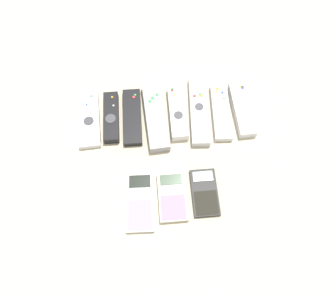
{
  "coord_description": "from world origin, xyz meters",
  "views": [
    {
      "loc": [
        -0.03,
        -0.34,
        0.8
      ],
      "look_at": [
        0.0,
        0.03,
        0.01
      ],
      "focal_mm": 35.0,
      "sensor_mm": 36.0,
      "label": 1
    }
  ],
  "objects": [
    {
      "name": "ground_plane",
      "position": [
        0.0,
        0.0,
        0.0
      ],
      "size": [
        3.0,
        3.0,
        0.0
      ],
      "primitive_type": "plane",
      "color": "#B2A88E"
    },
    {
      "name": "remote_2",
      "position": [
        -0.09,
        0.14,
        0.01
      ],
      "size": [
        0.05,
        0.17,
        0.02
      ],
      "rotation": [
        0.0,
        0.0,
        -0.01
      ],
      "color": "black",
      "rests_on": "ground_plane"
    },
    {
      "name": "remote_7",
      "position": [
        0.22,
        0.13,
        0.01
      ],
      "size": [
        0.05,
        0.17,
        0.03
      ],
      "rotation": [
        0.0,
        0.0,
        0.03
      ],
      "color": "silver",
      "rests_on": "ground_plane"
    },
    {
      "name": "calculator_2",
      "position": [
        0.08,
        -0.1,
        0.01
      ],
      "size": [
        0.07,
        0.12,
        0.01
      ],
      "rotation": [
        0.0,
        0.0,
        0.0
      ],
      "color": "black",
      "rests_on": "ground_plane"
    },
    {
      "name": "calculator_0",
      "position": [
        -0.08,
        -0.11,
        0.01
      ],
      "size": [
        0.07,
        0.15,
        0.01
      ],
      "rotation": [
        0.0,
        0.0,
        -0.04
      ],
      "color": "silver",
      "rests_on": "ground_plane"
    },
    {
      "name": "remote_3",
      "position": [
        -0.03,
        0.13,
        0.01
      ],
      "size": [
        0.07,
        0.21,
        0.03
      ],
      "rotation": [
        0.0,
        0.0,
        0.06
      ],
      "color": "gray",
      "rests_on": "ground_plane"
    },
    {
      "name": "remote_1",
      "position": [
        -0.15,
        0.14,
        0.01
      ],
      "size": [
        0.04,
        0.15,
        0.03
      ],
      "rotation": [
        0.0,
        0.0,
        0.0
      ],
      "color": "black",
      "rests_on": "ground_plane"
    },
    {
      "name": "remote_0",
      "position": [
        -0.21,
        0.14,
        0.01
      ],
      "size": [
        0.07,
        0.18,
        0.02
      ],
      "rotation": [
        0.0,
        0.0,
        0.05
      ],
      "color": "silver",
      "rests_on": "ground_plane"
    },
    {
      "name": "remote_5",
      "position": [
        0.1,
        0.14,
        0.01
      ],
      "size": [
        0.06,
        0.22,
        0.03
      ],
      "rotation": [
        0.0,
        0.0,
        -0.06
      ],
      "color": "#B7B7BC",
      "rests_on": "ground_plane"
    },
    {
      "name": "remote_4",
      "position": [
        0.04,
        0.14,
        0.01
      ],
      "size": [
        0.05,
        0.17,
        0.03
      ],
      "rotation": [
        0.0,
        0.0,
        -0.0
      ],
      "color": "white",
      "rests_on": "ground_plane"
    },
    {
      "name": "calculator_1",
      "position": [
        0.0,
        -0.1,
        0.01
      ],
      "size": [
        0.07,
        0.13,
        0.02
      ],
      "rotation": [
        0.0,
        0.0,
        0.0
      ],
      "color": "beige",
      "rests_on": "ground_plane"
    },
    {
      "name": "remote_6",
      "position": [
        0.16,
        0.13,
        0.01
      ],
      "size": [
        0.06,
        0.18,
        0.02
      ],
      "rotation": [
        0.0,
        0.0,
        -0.05
      ],
      "color": "silver",
      "rests_on": "ground_plane"
    }
  ]
}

